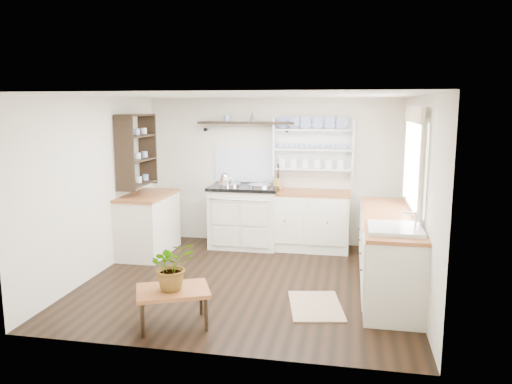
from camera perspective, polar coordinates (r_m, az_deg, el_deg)
floor at (r=6.38m, az=-0.90°, el=-10.14°), size 4.00×3.80×0.01m
wall_back at (r=7.94m, az=1.88°, el=2.36°), size 4.00×0.02×2.30m
wall_right at (r=6.01m, az=18.07°, el=-0.52°), size 0.02×3.80×2.30m
wall_left at (r=6.78m, az=-17.71°, el=0.62°), size 0.02×3.80×2.30m
ceiling at (r=6.00m, az=-0.96°, el=10.97°), size 4.00×3.80×0.01m
window at (r=6.10m, az=17.63°, el=3.57°), size 0.08×1.55×1.22m
aga_cooker at (r=7.80m, az=-1.29°, el=-2.71°), size 1.07×0.74×0.99m
back_cabinets at (r=7.69m, az=5.92°, el=-3.15°), size 1.27×0.63×0.90m
right_cabinets at (r=6.23m, az=14.87°, el=-6.53°), size 0.62×2.43×0.90m
belfast_sink at (r=5.42m, az=15.56°, el=-5.28°), size 0.55×0.60×0.45m
left_cabinets at (r=7.58m, az=-12.20°, el=-3.52°), size 0.62×1.13×0.90m
plate_rack at (r=7.78m, az=6.60°, el=5.15°), size 1.20×0.22×0.90m
high_shelf at (r=7.83m, az=-1.15°, el=7.83°), size 1.50×0.29×0.16m
left_shelving at (r=7.46m, az=-13.49°, el=4.71°), size 0.28×0.80×1.05m
kettle at (r=7.65m, az=-3.54°, el=1.28°), size 0.19×0.19×0.23m
utensil_crock at (r=7.73m, az=2.46°, el=0.96°), size 0.14×0.14×0.16m
center_table at (r=5.13m, az=-9.47°, el=-11.35°), size 0.85×0.75×0.38m
potted_plant at (r=5.03m, az=-9.57°, el=-8.29°), size 0.58×0.57×0.48m
floor_rug at (r=5.66m, az=6.83°, el=-12.79°), size 0.70×0.94×0.02m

